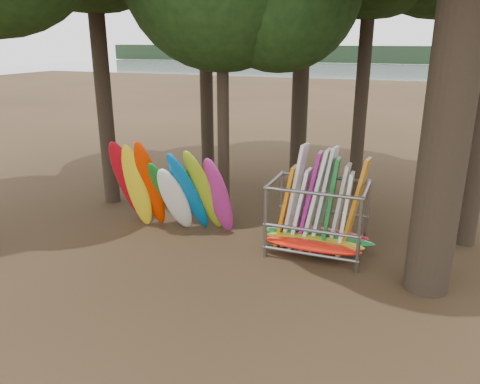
% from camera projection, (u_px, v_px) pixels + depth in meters
% --- Properties ---
extents(ground, '(120.00, 120.00, 0.00)m').
position_uv_depth(ground, '(227.00, 260.00, 12.26)').
color(ground, '#47331E').
rests_on(ground, ground).
extents(lake, '(160.00, 160.00, 0.00)m').
position_uv_depth(lake, '(392.00, 80.00, 65.43)').
color(lake, gray).
rests_on(lake, ground).
extents(far_shore, '(160.00, 4.00, 4.00)m').
position_uv_depth(far_shore, '(408.00, 55.00, 109.12)').
color(far_shore, black).
rests_on(far_shore, ground).
extents(kayak_row, '(3.78, 2.17, 3.04)m').
position_uv_depth(kayak_row, '(170.00, 191.00, 13.59)').
color(kayak_row, '#B80A18').
rests_on(kayak_row, ground).
extents(storage_rack, '(3.09, 1.52, 2.92)m').
position_uv_depth(storage_rack, '(317.00, 220.00, 12.41)').
color(storage_rack, slate).
rests_on(storage_rack, ground).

